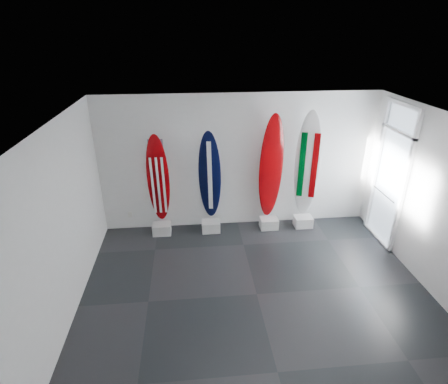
{
  "coord_description": "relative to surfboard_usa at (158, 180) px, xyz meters",
  "views": [
    {
      "loc": [
        -1.05,
        -4.78,
        4.23
      ],
      "look_at": [
        -0.43,
        1.4,
        1.32
      ],
      "focal_mm": 28.71,
      "sensor_mm": 36.0,
      "label": 1
    }
  ],
  "objects": [
    {
      "name": "wall_outlet",
      "position": [
        -0.71,
        0.2,
        -0.92
      ],
      "size": [
        0.09,
        0.02,
        0.13
      ],
      "primitive_type": "cube",
      "color": "silver",
      "rests_on": "wall_back"
    },
    {
      "name": "display_block_navy",
      "position": [
        1.09,
        -0.1,
        -1.15
      ],
      "size": [
        0.4,
        0.3,
        0.24
      ],
      "primitive_type": "cube",
      "color": "silver",
      "rests_on": "floor"
    },
    {
      "name": "surfboard_italy",
      "position": [
        3.22,
        0.0,
        0.2
      ],
      "size": [
        0.58,
        0.37,
        2.45
      ],
      "primitive_type": "ellipsoid",
      "rotation": [
        0.04,
        0.0,
        -0.36
      ],
      "color": "white",
      "rests_on": "display_block_italy"
    },
    {
      "name": "display_block_italy",
      "position": [
        3.22,
        -0.1,
        -1.15
      ],
      "size": [
        0.4,
        0.3,
        0.24
      ],
      "primitive_type": "cube",
      "color": "silver",
      "rests_on": "floor"
    },
    {
      "name": "wall_left",
      "position": [
        -1.26,
        -2.28,
        0.23
      ],
      "size": [
        0.0,
        5.0,
        5.0
      ],
      "primitive_type": "plane",
      "rotation": [
        1.57,
        0.0,
        1.57
      ],
      "color": "white",
      "rests_on": "ground"
    },
    {
      "name": "display_block_usa",
      "position": [
        0.0,
        -0.1,
        -1.15
      ],
      "size": [
        0.4,
        0.3,
        0.24
      ],
      "primitive_type": "cube",
      "color": "silver",
      "rests_on": "floor"
    },
    {
      "name": "wall_right",
      "position": [
        4.74,
        -2.28,
        0.23
      ],
      "size": [
        0.0,
        5.0,
        5.0
      ],
      "primitive_type": "plane",
      "rotation": [
        1.57,
        0.0,
        -1.57
      ],
      "color": "white",
      "rests_on": "ground"
    },
    {
      "name": "display_block_swiss",
      "position": [
        2.42,
        -0.1,
        -1.15
      ],
      "size": [
        0.4,
        0.3,
        0.24
      ],
      "primitive_type": "cube",
      "color": "silver",
      "rests_on": "floor"
    },
    {
      "name": "surfboard_navy",
      "position": [
        1.09,
        0.0,
        0.02
      ],
      "size": [
        0.54,
        0.48,
        2.11
      ],
      "primitive_type": "ellipsoid",
      "rotation": [
        0.16,
        0.0,
        -0.16
      ],
      "color": "black",
      "rests_on": "display_block_navy"
    },
    {
      "name": "wall_front",
      "position": [
        1.74,
        -4.78,
        0.23
      ],
      "size": [
        6.0,
        0.0,
        6.0
      ],
      "primitive_type": "plane",
      "rotation": [
        -1.57,
        0.0,
        0.0
      ],
      "color": "white",
      "rests_on": "ground"
    },
    {
      "name": "glass_door",
      "position": [
        4.71,
        -0.73,
        0.16
      ],
      "size": [
        0.12,
        1.16,
        2.85
      ],
      "primitive_type": null,
      "color": "white",
      "rests_on": "floor"
    },
    {
      "name": "wall_back",
      "position": [
        1.74,
        0.22,
        0.23
      ],
      "size": [
        6.0,
        0.0,
        6.0
      ],
      "primitive_type": "plane",
      "rotation": [
        1.57,
        0.0,
        0.0
      ],
      "color": "white",
      "rests_on": "ground"
    },
    {
      "name": "ceiling",
      "position": [
        1.74,
        -2.28,
        1.73
      ],
      "size": [
        6.0,
        6.0,
        0.0
      ],
      "primitive_type": "plane",
      "rotation": [
        3.14,
        0.0,
        0.0
      ],
      "color": "white",
      "rests_on": "wall_back"
    },
    {
      "name": "floor",
      "position": [
        1.74,
        -2.28,
        -1.27
      ],
      "size": [
        6.0,
        6.0,
        0.0
      ],
      "primitive_type": "plane",
      "color": "black",
      "rests_on": "ground"
    },
    {
      "name": "surfboard_swiss",
      "position": [
        2.42,
        0.0,
        0.17
      ],
      "size": [
        0.57,
        0.3,
        2.4
      ],
      "primitive_type": "ellipsoid",
      "rotation": [
        0.06,
        0.0,
        0.16
      ],
      "color": "#910206",
      "rests_on": "display_block_swiss"
    },
    {
      "name": "balcony",
      "position": [
        6.04,
        -0.73,
        -0.77
      ],
      "size": [
        2.8,
        2.2,
        1.2
      ],
      "primitive_type": null,
      "color": "slate",
      "rests_on": "ground"
    },
    {
      "name": "surfboard_usa",
      "position": [
        0.0,
        0.0,
        0.0
      ],
      "size": [
        0.47,
        0.34,
        2.06
      ],
      "primitive_type": "ellipsoid",
      "rotation": [
        0.12,
        0.0,
        -0.02
      ],
      "color": "#910206",
      "rests_on": "display_block_usa"
    }
  ]
}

